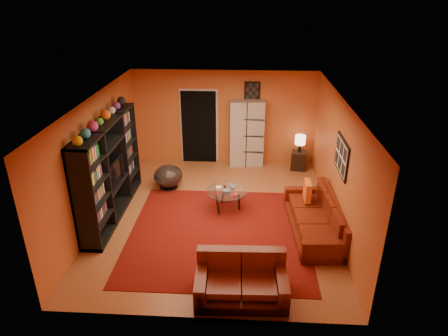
# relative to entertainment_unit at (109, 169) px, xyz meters

# --- Properties ---
(floor) EXTENTS (6.00, 6.00, 0.00)m
(floor) POSITION_rel_entertainment_unit_xyz_m (2.27, 0.00, -1.05)
(floor) COLOR brown
(floor) RESTS_ON ground
(ceiling) EXTENTS (6.00, 6.00, 0.00)m
(ceiling) POSITION_rel_entertainment_unit_xyz_m (2.27, 0.00, 1.55)
(ceiling) COLOR white
(ceiling) RESTS_ON wall_back
(wall_back) EXTENTS (6.00, 0.00, 6.00)m
(wall_back) POSITION_rel_entertainment_unit_xyz_m (2.27, 3.00, 0.25)
(wall_back) COLOR #C0592A
(wall_back) RESTS_ON floor
(wall_front) EXTENTS (6.00, 0.00, 6.00)m
(wall_front) POSITION_rel_entertainment_unit_xyz_m (2.27, -3.00, 0.25)
(wall_front) COLOR #C0592A
(wall_front) RESTS_ON floor
(wall_left) EXTENTS (0.00, 6.00, 6.00)m
(wall_left) POSITION_rel_entertainment_unit_xyz_m (-0.23, 0.00, 0.25)
(wall_left) COLOR #C0592A
(wall_left) RESTS_ON floor
(wall_right) EXTENTS (0.00, 6.00, 6.00)m
(wall_right) POSITION_rel_entertainment_unit_xyz_m (4.78, 0.00, 0.25)
(wall_right) COLOR #C0592A
(wall_right) RESTS_ON floor
(rug) EXTENTS (3.60, 3.60, 0.01)m
(rug) POSITION_rel_entertainment_unit_xyz_m (2.38, -0.70, -1.04)
(rug) COLOR #550C09
(rug) RESTS_ON floor
(doorway) EXTENTS (0.95, 0.10, 2.04)m
(doorway) POSITION_rel_entertainment_unit_xyz_m (1.57, 2.96, -0.03)
(doorway) COLOR black
(doorway) RESTS_ON floor
(wall_art_right) EXTENTS (0.03, 1.00, 0.70)m
(wall_art_right) POSITION_rel_entertainment_unit_xyz_m (4.75, -0.30, 0.55)
(wall_art_right) COLOR black
(wall_art_right) RESTS_ON wall_right
(wall_art_back) EXTENTS (0.42, 0.03, 0.52)m
(wall_art_back) POSITION_rel_entertainment_unit_xyz_m (3.02, 2.98, 1.00)
(wall_art_back) COLOR black
(wall_art_back) RESTS_ON wall_back
(entertainment_unit) EXTENTS (0.45, 3.00, 2.10)m
(entertainment_unit) POSITION_rel_entertainment_unit_xyz_m (0.00, 0.00, 0.00)
(entertainment_unit) COLOR black
(entertainment_unit) RESTS_ON floor
(tv) EXTENTS (0.95, 0.12, 0.55)m
(tv) POSITION_rel_entertainment_unit_xyz_m (0.05, -0.04, -0.06)
(tv) COLOR black
(tv) RESTS_ON entertainment_unit
(sofa) EXTENTS (1.06, 2.31, 0.85)m
(sofa) POSITION_rel_entertainment_unit_xyz_m (4.41, -0.50, -0.77)
(sofa) COLOR #55150B
(sofa) RESTS_ON rug
(loveseat) EXTENTS (1.49, 0.92, 0.85)m
(loveseat) POSITION_rel_entertainment_unit_xyz_m (2.87, -2.42, -0.76)
(loveseat) COLOR #55150B
(loveseat) RESTS_ON rug
(throw_pillow) EXTENTS (0.12, 0.42, 0.42)m
(throw_pillow) POSITION_rel_entertainment_unit_xyz_m (4.22, 0.07, -0.42)
(throw_pillow) COLOR orange
(throw_pillow) RESTS_ON sofa
(coffee_table) EXTENTS (0.92, 0.92, 0.46)m
(coffee_table) POSITION_rel_entertainment_unit_xyz_m (2.49, 0.27, -0.63)
(coffee_table) COLOR silver
(coffee_table) RESTS_ON floor
(storage_cabinet) EXTENTS (0.96, 0.50, 1.84)m
(storage_cabinet) POSITION_rel_entertainment_unit_xyz_m (2.90, 2.80, -0.13)
(storage_cabinet) COLOR #B1ABA4
(storage_cabinet) RESTS_ON floor
(bowl_chair) EXTENTS (0.72, 0.72, 0.58)m
(bowl_chair) POSITION_rel_entertainment_unit_xyz_m (0.99, 1.26, -0.74)
(bowl_chair) COLOR black
(bowl_chair) RESTS_ON floor
(side_table) EXTENTS (0.46, 0.46, 0.50)m
(side_table) POSITION_rel_entertainment_unit_xyz_m (4.35, 2.59, -0.80)
(side_table) COLOR black
(side_table) RESTS_ON floor
(table_lamp) EXTENTS (0.28, 0.28, 0.47)m
(table_lamp) POSITION_rel_entertainment_unit_xyz_m (4.35, 2.59, -0.22)
(table_lamp) COLOR black
(table_lamp) RESTS_ON side_table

